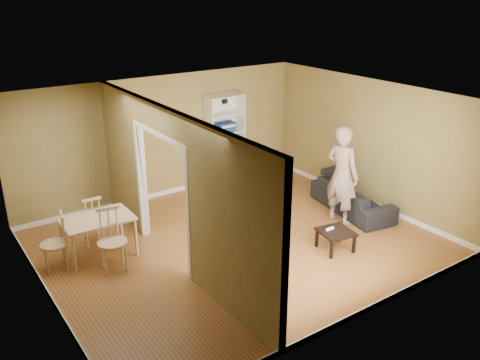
% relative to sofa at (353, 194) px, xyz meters
% --- Properties ---
extents(room_shell, '(6.50, 6.50, 6.50)m').
position_rel_sofa_xyz_m(room_shell, '(-2.70, 0.18, 0.93)').
color(room_shell, olive).
rests_on(room_shell, ground).
extents(partition, '(0.22, 5.50, 2.60)m').
position_rel_sofa_xyz_m(partition, '(-3.90, 0.18, 0.93)').
color(partition, olive).
rests_on(partition, ground).
extents(wall_speaker, '(0.10, 0.10, 0.10)m').
position_rel_sofa_xyz_m(wall_speaker, '(-1.20, 2.87, 1.53)').
color(wall_speaker, black).
rests_on(wall_speaker, room_shell).
extents(sofa, '(2.06, 1.16, 0.74)m').
position_rel_sofa_xyz_m(sofa, '(0.00, 0.00, 0.00)').
color(sofa, black).
rests_on(sofa, ground).
extents(person, '(0.89, 0.73, 2.26)m').
position_rel_sofa_xyz_m(person, '(-0.58, -0.22, 0.76)').
color(person, slate).
rests_on(person, ground).
extents(bookshelf, '(0.87, 0.38, 2.06)m').
position_rel_sofa_xyz_m(bookshelf, '(-1.28, 2.79, 0.66)').
color(bookshelf, white).
rests_on(bookshelf, ground).
extents(paper_box_navy_a, '(0.45, 0.29, 0.23)m').
position_rel_sofa_xyz_m(paper_box_navy_a, '(-1.30, 2.74, 0.18)').
color(paper_box_navy_a, navy).
rests_on(paper_box_navy_a, bookshelf).
extents(paper_box_teal, '(0.43, 0.28, 0.22)m').
position_rel_sofa_xyz_m(paper_box_teal, '(-1.30, 2.74, 0.58)').
color(paper_box_teal, '#16746B').
rests_on(paper_box_teal, bookshelf).
extents(paper_box_navy_b, '(0.41, 0.26, 0.21)m').
position_rel_sofa_xyz_m(paper_box_navy_b, '(-1.27, 2.74, 0.98)').
color(paper_box_navy_b, navy).
rests_on(paper_box_navy_b, bookshelf).
extents(coffee_table, '(0.55, 0.55, 0.37)m').
position_rel_sofa_xyz_m(coffee_table, '(-1.44, -0.99, -0.06)').
color(coffee_table, black).
rests_on(coffee_table, ground).
extents(game_controller, '(0.16, 0.04, 0.03)m').
position_rel_sofa_xyz_m(game_controller, '(-1.50, -0.90, 0.01)').
color(game_controller, white).
rests_on(game_controller, coffee_table).
extents(dining_table, '(1.14, 0.76, 0.71)m').
position_rel_sofa_xyz_m(dining_table, '(-4.87, 1.13, 0.26)').
color(dining_table, beige).
rests_on(dining_table, ground).
extents(chair_left, '(0.50, 0.50, 0.96)m').
position_rel_sofa_xyz_m(chair_left, '(-5.60, 1.11, 0.11)').
color(chair_left, tan).
rests_on(chair_left, ground).
extents(chair_near, '(0.56, 0.56, 1.03)m').
position_rel_sofa_xyz_m(chair_near, '(-4.84, 0.58, 0.14)').
color(chair_near, tan).
rests_on(chair_near, ground).
extents(chair_far, '(0.44, 0.44, 0.93)m').
position_rel_sofa_xyz_m(chair_far, '(-4.81, 1.65, 0.10)').
color(chair_far, tan).
rests_on(chair_far, ground).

